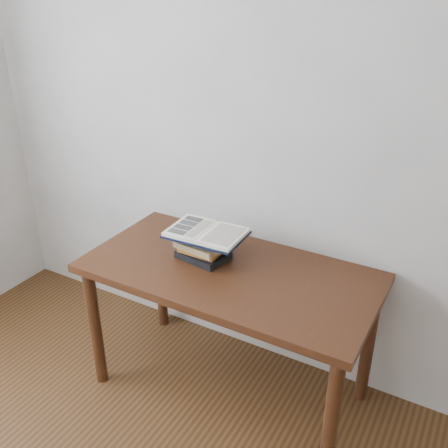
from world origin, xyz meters
The scene contains 3 objects.
desk centered at (0.01, 1.38, 0.63)m, with size 1.36×0.68×0.73m.
book_stack centered at (-0.16, 1.41, 0.78)m, with size 0.25×0.20×0.12m.
open_book centered at (-0.14, 1.42, 0.86)m, with size 0.36×0.26×0.03m.
Camera 1 is at (0.95, -0.34, 1.93)m, focal length 40.00 mm.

